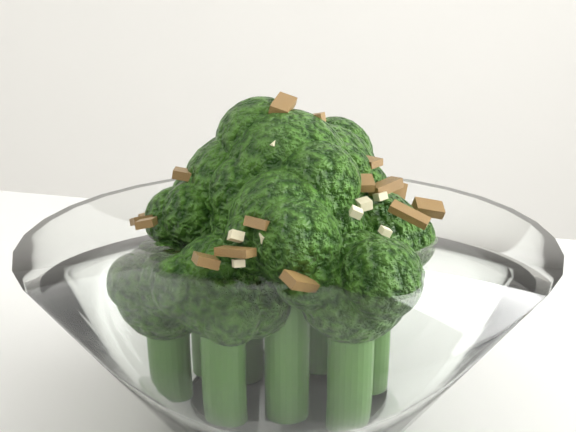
{
  "coord_description": "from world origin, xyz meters",
  "views": [
    {
      "loc": [
        0.14,
        -0.43,
        0.98
      ],
      "look_at": [
        0.13,
        -0.03,
        0.85
      ],
      "focal_mm": 55.0,
      "sensor_mm": 36.0,
      "label": 1
    }
  ],
  "objects": [
    {
      "name": "broccoli_dish",
      "position": [
        0.13,
        -0.03,
        0.81
      ],
      "size": [
        0.25,
        0.25,
        0.16
      ],
      "color": "white",
      "rests_on": "table"
    }
  ]
}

